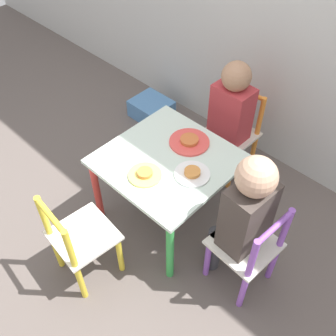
{
  "coord_description": "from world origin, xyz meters",
  "views": [
    {
      "loc": [
        0.9,
        -0.94,
        1.73
      ],
      "look_at": [
        0.0,
        0.0,
        0.36
      ],
      "focal_mm": 42.0,
      "sensor_mm": 36.0,
      "label": 1
    }
  ],
  "objects_px": {
    "chair_orange": "(232,134)",
    "storage_bin": "(151,109)",
    "child_back": "(229,114)",
    "child_right": "(244,213)",
    "plate_right": "(192,174)",
    "kids_table": "(168,168)",
    "plate_back": "(189,141)",
    "chair_yellow": "(79,240)",
    "plate_front": "(145,174)",
    "chair_purple": "(248,249)"
  },
  "relations": [
    {
      "from": "chair_orange",
      "to": "child_back",
      "type": "distance_m",
      "value": 0.19
    },
    {
      "from": "kids_table",
      "to": "child_back",
      "type": "bearing_deg",
      "value": 88.84
    },
    {
      "from": "plate_back",
      "to": "plate_front",
      "type": "height_order",
      "value": "same"
    },
    {
      "from": "chair_purple",
      "to": "chair_yellow",
      "type": "height_order",
      "value": "same"
    },
    {
      "from": "chair_yellow",
      "to": "chair_purple",
      "type": "bearing_deg",
      "value": -134.18
    },
    {
      "from": "kids_table",
      "to": "plate_back",
      "type": "height_order",
      "value": "plate_back"
    },
    {
      "from": "chair_purple",
      "to": "plate_right",
      "type": "height_order",
      "value": "chair_purple"
    },
    {
      "from": "kids_table",
      "to": "chair_orange",
      "type": "bearing_deg",
      "value": 88.84
    },
    {
      "from": "child_back",
      "to": "plate_front",
      "type": "xyz_separation_m",
      "value": [
        -0.01,
        -0.6,
        0.0
      ]
    },
    {
      "from": "chair_yellow",
      "to": "child_back",
      "type": "xyz_separation_m",
      "value": [
        0.06,
        0.97,
        0.18
      ]
    },
    {
      "from": "child_back",
      "to": "child_right",
      "type": "relative_size",
      "value": 0.96
    },
    {
      "from": "child_back",
      "to": "chair_orange",
      "type": "bearing_deg",
      "value": 90.0
    },
    {
      "from": "kids_table",
      "to": "storage_bin",
      "type": "bearing_deg",
      "value": 141.24
    },
    {
      "from": "chair_purple",
      "to": "plate_front",
      "type": "distance_m",
      "value": 0.56
    },
    {
      "from": "kids_table",
      "to": "plate_back",
      "type": "distance_m",
      "value": 0.17
    },
    {
      "from": "child_right",
      "to": "plate_front",
      "type": "bearing_deg",
      "value": -71.42
    },
    {
      "from": "plate_right",
      "to": "plate_front",
      "type": "relative_size",
      "value": 1.06
    },
    {
      "from": "storage_bin",
      "to": "chair_yellow",
      "type": "bearing_deg",
      "value": -59.6
    },
    {
      "from": "child_right",
      "to": "plate_right",
      "type": "xyz_separation_m",
      "value": [
        -0.3,
        0.03,
        -0.02
      ]
    },
    {
      "from": "chair_yellow",
      "to": "chair_orange",
      "type": "bearing_deg",
      "value": -87.72
    },
    {
      "from": "chair_orange",
      "to": "storage_bin",
      "type": "height_order",
      "value": "chair_orange"
    },
    {
      "from": "chair_orange",
      "to": "plate_right",
      "type": "bearing_deg",
      "value": -73.69
    },
    {
      "from": "chair_orange",
      "to": "storage_bin",
      "type": "relative_size",
      "value": 2.06
    },
    {
      "from": "child_back",
      "to": "storage_bin",
      "type": "height_order",
      "value": "child_back"
    },
    {
      "from": "kids_table",
      "to": "plate_right",
      "type": "bearing_deg",
      "value": 0.0
    },
    {
      "from": "plate_front",
      "to": "storage_bin",
      "type": "relative_size",
      "value": 0.61
    },
    {
      "from": "chair_yellow",
      "to": "plate_right",
      "type": "bearing_deg",
      "value": -105.71
    },
    {
      "from": "chair_orange",
      "to": "child_back",
      "type": "relative_size",
      "value": 0.71
    },
    {
      "from": "kids_table",
      "to": "plate_front",
      "type": "bearing_deg",
      "value": -90.0
    },
    {
      "from": "storage_bin",
      "to": "plate_back",
      "type": "bearing_deg",
      "value": -30.02
    },
    {
      "from": "chair_purple",
      "to": "storage_bin",
      "type": "bearing_deg",
      "value": -111.76
    },
    {
      "from": "kids_table",
      "to": "storage_bin",
      "type": "height_order",
      "value": "kids_table"
    },
    {
      "from": "chair_orange",
      "to": "plate_right",
      "type": "xyz_separation_m",
      "value": [
        0.14,
        -0.52,
        0.18
      ]
    },
    {
      "from": "plate_back",
      "to": "storage_bin",
      "type": "relative_size",
      "value": 0.78
    },
    {
      "from": "kids_table",
      "to": "chair_orange",
      "type": "distance_m",
      "value": 0.53
    },
    {
      "from": "kids_table",
      "to": "plate_right",
      "type": "xyz_separation_m",
      "value": [
        0.15,
        0.0,
        0.07
      ]
    },
    {
      "from": "plate_right",
      "to": "plate_front",
      "type": "xyz_separation_m",
      "value": [
        -0.15,
        -0.15,
        0.0
      ]
    },
    {
      "from": "child_right",
      "to": "plate_back",
      "type": "distance_m",
      "value": 0.49
    },
    {
      "from": "kids_table",
      "to": "plate_right",
      "type": "height_order",
      "value": "plate_right"
    },
    {
      "from": "kids_table",
      "to": "storage_bin",
      "type": "distance_m",
      "value": 0.91
    },
    {
      "from": "child_right",
      "to": "storage_bin",
      "type": "xyz_separation_m",
      "value": [
        -1.12,
        0.57,
        -0.39
      ]
    },
    {
      "from": "plate_front",
      "to": "plate_right",
      "type": "bearing_deg",
      "value": 45.0
    },
    {
      "from": "chair_orange",
      "to": "chair_yellow",
      "type": "relative_size",
      "value": 1.0
    },
    {
      "from": "plate_back",
      "to": "plate_front",
      "type": "distance_m",
      "value": 0.3
    },
    {
      "from": "kids_table",
      "to": "plate_front",
      "type": "relative_size",
      "value": 3.76
    },
    {
      "from": "plate_back",
      "to": "chair_yellow",
      "type": "bearing_deg",
      "value": -94.42
    },
    {
      "from": "plate_front",
      "to": "chair_orange",
      "type": "bearing_deg",
      "value": 89.1
    },
    {
      "from": "plate_front",
      "to": "storage_bin",
      "type": "bearing_deg",
      "value": 134.21
    },
    {
      "from": "plate_right",
      "to": "chair_orange",
      "type": "bearing_deg",
      "value": 105.15
    },
    {
      "from": "child_back",
      "to": "chair_purple",
      "type": "bearing_deg",
      "value": -43.0
    }
  ]
}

